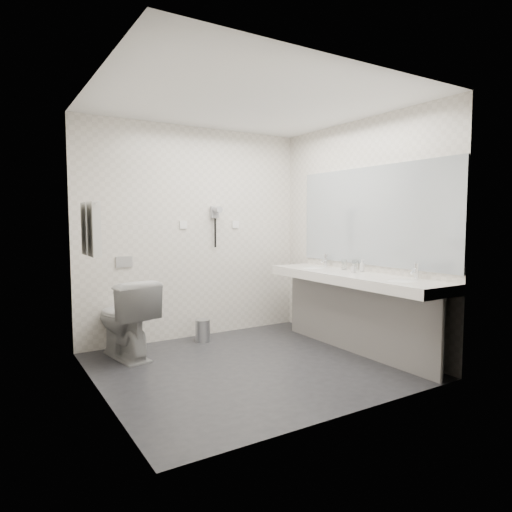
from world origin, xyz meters
TOP-DOWN VIEW (x-y plane):
  - floor at (0.00, 0.00)m, footprint 2.80×2.80m
  - ceiling at (0.00, 0.00)m, footprint 2.80×2.80m
  - wall_back at (0.00, 1.30)m, footprint 2.80×0.00m
  - wall_front at (0.00, -1.30)m, footprint 2.80×0.00m
  - wall_left at (-1.40, 0.00)m, footprint 0.00×2.60m
  - wall_right at (1.40, 0.00)m, footprint 0.00×2.60m
  - vanity_counter at (1.12, -0.20)m, footprint 0.55×2.20m
  - vanity_panel at (1.15, -0.20)m, footprint 0.03×2.15m
  - vanity_post_near at (1.18, -1.24)m, footprint 0.06×0.06m
  - vanity_post_far at (1.18, 0.84)m, footprint 0.06×0.06m
  - mirror at (1.39, -0.20)m, footprint 0.02×2.20m
  - basin_near at (1.12, -0.85)m, footprint 0.40×0.31m
  - basin_far at (1.12, 0.45)m, footprint 0.40×0.31m
  - faucet_near at (1.32, -0.85)m, footprint 0.04×0.04m
  - faucet_far at (1.32, 0.45)m, footprint 0.04×0.04m
  - soap_bottle_a at (1.16, -0.18)m, footprint 0.05×0.05m
  - soap_bottle_c at (1.30, -0.16)m, footprint 0.06×0.06m
  - glass_left at (1.34, -0.01)m, footprint 0.08×0.08m
  - glass_right at (1.29, 0.11)m, footprint 0.07×0.07m
  - toilet at (-0.96, 0.90)m, footprint 0.58×0.86m
  - flush_plate at (-0.85, 1.29)m, footprint 0.18×0.02m
  - pedal_bin at (-0.04, 1.02)m, footprint 0.22×0.22m
  - bin_lid at (-0.04, 1.02)m, footprint 0.17×0.17m
  - towel_rail at (-1.35, 0.55)m, footprint 0.02×0.62m
  - towel_near at (-1.34, 0.41)m, footprint 0.07×0.24m
  - towel_far at (-1.34, 0.69)m, footprint 0.07×0.24m
  - dryer_cradle at (0.25, 1.27)m, footprint 0.10×0.04m
  - dryer_barrel at (0.25, 1.20)m, footprint 0.08×0.14m
  - dryer_cord at (0.25, 1.26)m, footprint 0.02×0.02m
  - switch_plate_a at (-0.15, 1.29)m, footprint 0.09×0.02m
  - switch_plate_b at (0.55, 1.29)m, footprint 0.09×0.02m

SIDE VIEW (x-z plane):
  - floor at x=0.00m, z-range 0.00..0.00m
  - pedal_bin at x=-0.04m, z-range 0.00..0.24m
  - bin_lid at x=-0.04m, z-range 0.24..0.26m
  - vanity_panel at x=1.15m, z-range 0.00..0.75m
  - vanity_post_near at x=1.18m, z-range 0.00..0.75m
  - vanity_post_far at x=1.18m, z-range 0.00..0.75m
  - toilet at x=-0.96m, z-range 0.00..0.81m
  - vanity_counter at x=1.12m, z-range 0.75..0.85m
  - basin_near at x=1.12m, z-range 0.81..0.86m
  - basin_far at x=1.12m, z-range 0.81..0.86m
  - soap_bottle_a at x=1.16m, z-range 0.85..0.94m
  - glass_right at x=1.29m, z-range 0.85..0.96m
  - glass_left at x=1.34m, z-range 0.85..0.97m
  - soap_bottle_c at x=1.30m, z-range 0.85..0.98m
  - faucet_near at x=1.32m, z-range 0.85..1.00m
  - faucet_far at x=1.32m, z-range 0.85..1.00m
  - flush_plate at x=-0.85m, z-range 0.89..1.01m
  - wall_back at x=0.00m, z-range -0.15..2.65m
  - wall_front at x=0.00m, z-range -0.15..2.65m
  - wall_left at x=-1.40m, z-range -0.05..2.55m
  - wall_right at x=1.40m, z-range -0.05..2.55m
  - dryer_cord at x=0.25m, z-range 1.07..1.43m
  - towel_near at x=-1.34m, z-range 1.09..1.57m
  - towel_far at x=-1.34m, z-range 1.09..1.57m
  - switch_plate_a at x=-0.15m, z-range 1.31..1.40m
  - switch_plate_b at x=0.55m, z-range 1.31..1.40m
  - mirror at x=1.39m, z-range 0.92..1.98m
  - dryer_cradle at x=0.25m, z-range 1.43..1.57m
  - dryer_barrel at x=0.25m, z-range 1.49..1.57m
  - towel_rail at x=-1.35m, z-range 1.54..1.56m
  - ceiling at x=0.00m, z-range 2.50..2.50m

